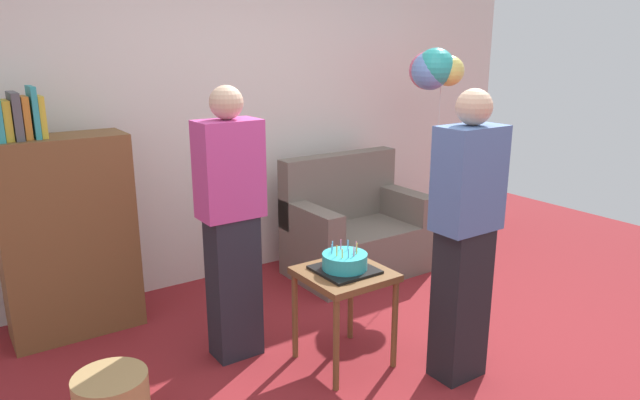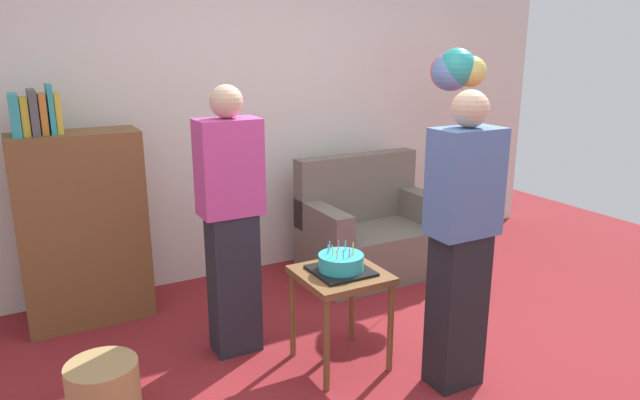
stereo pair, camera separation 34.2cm
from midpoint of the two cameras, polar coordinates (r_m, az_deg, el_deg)
name	(u,v)px [view 2 (the right image)]	position (r m, az deg, el deg)	size (l,w,h in m)	color
ground_plane	(394,383)	(3.45, 10.24, -17.46)	(8.00, 8.00, 0.00)	maroon
wall_back	(249,107)	(4.70, -4.91, 9.07)	(6.00, 0.10, 2.70)	silver
couch	(369,233)	(4.79, 6.94, -3.26)	(1.10, 0.70, 0.96)	#6B6056
bookshelf	(82,225)	(4.09, -20.30, -2.40)	(0.80, 0.36, 1.61)	brown
side_table	(341,286)	(3.37, 4.99, -8.52)	(0.48, 0.48, 0.58)	brown
birthday_cake	(341,264)	(3.32, 5.05, -6.33)	(0.32, 0.32, 0.17)	black
person_blowing_candles	(231,222)	(3.42, -5.93, -2.19)	(0.36, 0.22, 1.63)	#23232D
person_holding_cake	(461,242)	(3.18, 16.79, -4.08)	(0.36, 0.22, 1.63)	black
wicker_basket	(104,390)	(3.21, -17.63, -17.55)	(0.36, 0.36, 0.30)	#A88451
handbag	(475,280)	(4.65, 17.12, -7.59)	(0.28, 0.14, 0.20)	#473328
balloon_bunch	(455,70)	(4.86, 15.21, 12.24)	(0.40, 0.43, 1.82)	silver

